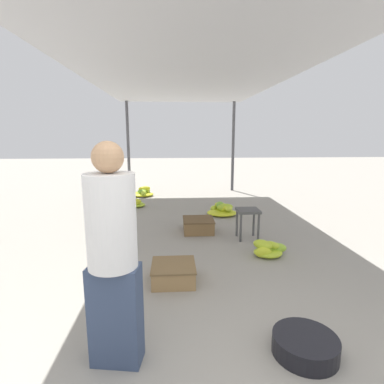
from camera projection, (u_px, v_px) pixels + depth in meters
canopy_post_back_left at (128, 147)px, 8.35m from camera, size 0.08×0.08×2.50m
canopy_post_back_right at (233, 147)px, 8.53m from camera, size 0.08×0.08×2.50m
canopy_tarp at (187, 74)px, 4.65m from camera, size 3.36×7.63×0.04m
vendor_foreground at (113, 254)px, 2.00m from camera, size 0.38×0.38×1.56m
stool at (248, 215)px, 4.61m from camera, size 0.34×0.34×0.47m
basin_black at (305, 345)px, 2.20m from camera, size 0.48×0.48×0.14m
banana_pile_left_0 at (136, 204)px, 6.72m from camera, size 0.40×0.42×0.21m
banana_pile_left_1 at (143, 193)px, 7.90m from camera, size 0.57×0.59×0.26m
banana_pile_right_0 at (222, 210)px, 6.07m from camera, size 0.60×0.63×0.26m
banana_pile_right_1 at (268, 249)px, 4.00m from camera, size 0.49×0.34×0.22m
crate_near at (173, 273)px, 3.30m from camera, size 0.48×0.48×0.20m
crate_mid at (198, 225)px, 4.99m from camera, size 0.50×0.50×0.22m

